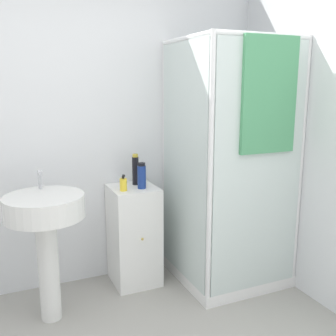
% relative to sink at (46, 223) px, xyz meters
% --- Properties ---
extents(wall_back, '(6.40, 0.06, 2.50)m').
position_rel_sink_xyz_m(wall_back, '(0.18, 0.50, 0.55)').
color(wall_back, silver).
rests_on(wall_back, ground_plane).
extents(shower_enclosure, '(0.82, 0.85, 1.94)m').
position_rel_sink_xyz_m(shower_enclosure, '(1.40, -0.03, -0.11)').
color(shower_enclosure, white).
rests_on(shower_enclosure, ground_plane).
extents(vanity_cabinet, '(0.36, 0.41, 0.80)m').
position_rel_sink_xyz_m(vanity_cabinet, '(0.70, 0.27, -0.29)').
color(vanity_cabinet, white).
rests_on(vanity_cabinet, ground_plane).
extents(sink, '(0.52, 0.52, 1.02)m').
position_rel_sink_xyz_m(sink, '(0.00, 0.00, 0.00)').
color(sink, white).
rests_on(sink, ground_plane).
extents(soap_dispenser, '(0.06, 0.06, 0.13)m').
position_rel_sink_xyz_m(soap_dispenser, '(0.60, 0.19, 0.16)').
color(soap_dispenser, yellow).
rests_on(soap_dispenser, vanity_cabinet).
extents(shampoo_bottle_tall_black, '(0.05, 0.05, 0.25)m').
position_rel_sink_xyz_m(shampoo_bottle_tall_black, '(0.75, 0.33, 0.23)').
color(shampoo_bottle_tall_black, black).
rests_on(shampoo_bottle_tall_black, vanity_cabinet).
extents(shampoo_bottle_blue, '(0.07, 0.07, 0.20)m').
position_rel_sink_xyz_m(shampoo_bottle_blue, '(0.75, 0.20, 0.21)').
color(shampoo_bottle_blue, navy).
rests_on(shampoo_bottle_blue, vanity_cabinet).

